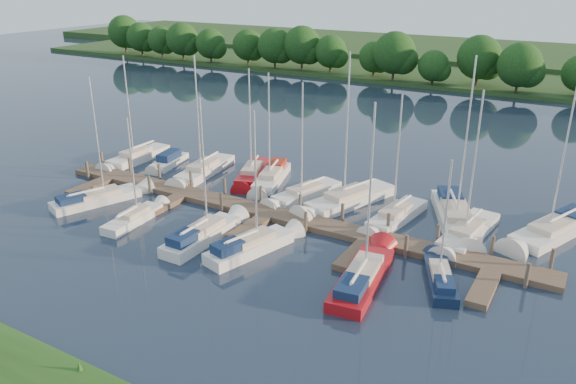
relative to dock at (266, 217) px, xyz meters
The scene contains 23 objects.
ground 7.31m from the dock, 90.00° to the right, with size 260.00×260.00×0.00m, color #1A2335.
dock is the anchor object (origin of this frame).
mooring_pilings 1.19m from the dock, 90.00° to the left, with size 38.24×2.84×2.00m.
far_shore 67.69m from the dock, 90.00° to the left, with size 180.00×30.00×0.60m, color #264119.
distant_hill 92.69m from the dock, 90.00° to the left, with size 220.00×40.00×1.40m, color #2A4920.
treeline 54.97m from the dock, 88.89° to the left, with size 146.40×9.44×8.09m.
sailboat_n_0 18.53m from the dock, 164.15° to the left, with size 1.97×8.02×10.43m.
motorboat 15.36m from the dock, 158.55° to the left, with size 2.30×5.42×1.62m.
sailboat_n_2 11.34m from the dock, 152.08° to the left, with size 2.86×8.66×10.98m.
sailboat_n_3 8.98m from the dock, 130.08° to the left, with size 4.03×7.73×9.97m.
sailboat_n_4 7.64m from the dock, 118.98° to the left, with size 3.54×7.67×9.88m.
sailboat_n_5 5.06m from the dock, 85.82° to the left, with size 3.50×7.61×9.63m.
sailboat_n_6 6.72m from the dock, 53.76° to the left, with size 4.88×9.54×12.18m.
sailboat_n_7 9.37m from the dock, 27.75° to the left, with size 2.64×7.67×9.79m.
sailboat_n_8 13.70m from the dock, 27.52° to the left, with size 5.51×9.62×12.46m.
sailboat_n_9 14.09m from the dock, 16.86° to the left, with size 2.83×8.43×10.63m.
sailboat_n_10 19.97m from the dock, 22.14° to the left, with size 5.33×9.58×12.22m.
sailboat_s_0 13.61m from the dock, 163.65° to the right, with size 4.23×7.94×10.14m.
sailboat_s_1 9.51m from the dock, 147.56° to the right, with size 1.88×6.21×8.00m.
sailboat_s_2 5.39m from the dock, 110.04° to the right, with size 1.87×7.75×10.14m.
sailboat_s_3 5.18m from the dock, 68.37° to the right, with size 3.45×7.48×9.75m.
sailboat_s_4 10.71m from the dock, 25.89° to the right, with size 2.89×8.76×11.03m.
sailboat_s_5 13.81m from the dock, 10.76° to the right, with size 3.35×5.93×7.82m.
Camera 1 is at (20.15, -24.40, 17.15)m, focal length 35.00 mm.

